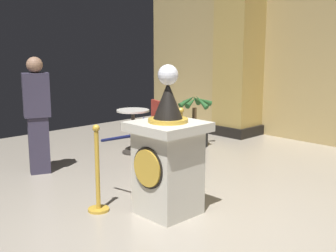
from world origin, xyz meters
TOP-DOWN VIEW (x-y plane):
  - ground_plane at (0.00, 0.00)m, footprint 10.67×10.67m
  - pedestal_clock at (-0.31, 0.11)m, footprint 0.72×0.72m
  - stanchion_near at (-0.97, 0.99)m, footprint 0.24×0.24m
  - stanchion_far at (-0.90, -0.41)m, footprint 0.24×0.24m
  - velvet_rope at (-0.94, 0.29)m, footprint 0.75×0.77m
  - column_left at (-2.39, 4.10)m, footprint 0.89×0.89m
  - potted_palm_left at (-2.29, 2.69)m, footprint 0.65×0.61m
  - bystander_guest at (-2.69, -0.17)m, footprint 0.34×0.42m
  - cafe_table at (-2.66, 1.55)m, footprint 0.55×0.55m
  - cafe_chair_red at (-2.08, 1.47)m, footprint 0.50×0.50m

SIDE VIEW (x-z plane):
  - ground_plane at x=0.00m, z-range 0.00..0.00m
  - potted_palm_left at x=-2.29m, z-range -0.18..0.79m
  - stanchion_far at x=-0.90m, z-range -0.15..0.84m
  - stanchion_near at x=-0.97m, z-range -0.15..0.87m
  - cafe_table at x=-2.66m, z-range 0.10..0.85m
  - cafe_chair_red at x=-2.08m, z-range 0.09..1.05m
  - pedestal_clock at x=-0.31m, z-range -0.18..1.46m
  - velvet_rope at x=-0.94m, z-range 0.68..0.90m
  - bystander_guest at x=-2.69m, z-range 0.05..1.73m
  - column_left at x=-2.39m, z-range -0.01..3.80m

